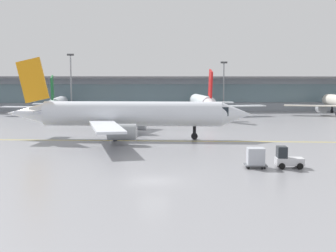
{
  "coord_description": "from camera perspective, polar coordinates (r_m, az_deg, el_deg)",
  "views": [
    {
      "loc": [
        -0.67,
        -37.52,
        8.33
      ],
      "look_at": [
        1.99,
        16.46,
        3.0
      ],
      "focal_mm": 48.81,
      "sensor_mm": 36.0,
      "label": 1
    }
  ],
  "objects": [
    {
      "name": "terminal_concourse",
      "position": [
        130.39,
        -2.53,
        4.13
      ],
      "size": [
        194.71,
        11.0,
        9.6
      ],
      "color": "#8C939E",
      "rests_on": "ground_plane"
    },
    {
      "name": "ground_plane",
      "position": [
        38.44,
        -1.77,
        -6.88
      ],
      "size": [
        400.0,
        400.0,
        0.0
      ],
      "primitive_type": "plane",
      "color": "gray"
    },
    {
      "name": "taxiway_centreline_stripe",
      "position": [
        64.16,
        -4.5,
        -1.84
      ],
      "size": [
        109.44,
        11.85,
        0.01
      ],
      "primitive_type": "cube",
      "rotation": [
        0.0,
        0.0,
        -0.1
      ],
      "color": "yellow",
      "rests_on": "ground_plane"
    },
    {
      "name": "cargo_dolly_lead",
      "position": [
        44.78,
        10.88,
        -3.82
      ],
      "size": [
        2.22,
        1.76,
        1.94
      ],
      "rotation": [
        0.0,
        0.0,
        -0.08
      ],
      "color": "#595B60",
      "rests_on": "ground_plane"
    },
    {
      "name": "baggage_tug",
      "position": [
        45.38,
        14.65,
        -3.98
      ],
      "size": [
        2.7,
        1.8,
        2.1
      ],
      "rotation": [
        0.0,
        0.0,
        -0.08
      ],
      "color": "silver",
      "rests_on": "ground_plane"
    },
    {
      "name": "apron_light_mast_1",
      "position": [
        123.41,
        -12.02,
        5.55
      ],
      "size": [
        1.8,
        0.36,
        15.47
      ],
      "color": "gray",
      "rests_on": "ground_plane"
    },
    {
      "name": "taxiing_regional_jet",
      "position": [
        65.86,
        -4.87,
        1.44
      ],
      "size": [
        35.6,
        32.92,
        11.79
      ],
      "rotation": [
        0.0,
        0.0,
        -0.1
      ],
      "color": "silver",
      "rests_on": "ground_plane"
    },
    {
      "name": "apron_light_mast_2",
      "position": [
        125.09,
        6.97,
        5.2
      ],
      "size": [
        1.8,
        0.36,
        13.59
      ],
      "color": "gray",
      "rests_on": "ground_plane"
    },
    {
      "name": "gate_airplane_1",
      "position": [
        114.19,
        -13.55,
        2.74
      ],
      "size": [
        26.98,
        29.12,
        9.64
      ],
      "rotation": [
        0.0,
        0.0,
        1.66
      ],
      "color": "silver",
      "rests_on": "ground_plane"
    },
    {
      "name": "gate_airplane_2",
      "position": [
        108.95,
        4.26,
        2.95
      ],
      "size": [
        30.5,
        32.72,
        10.86
      ],
      "rotation": [
        0.0,
        0.0,
        1.58
      ],
      "color": "white",
      "rests_on": "ground_plane"
    }
  ]
}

